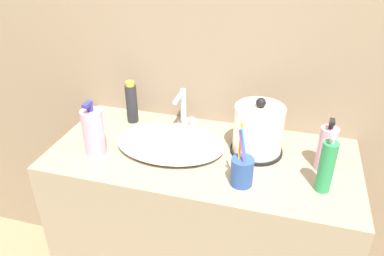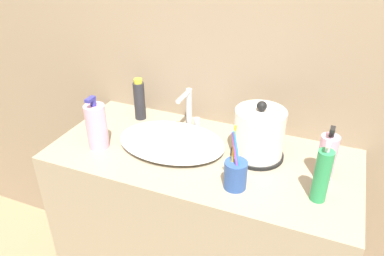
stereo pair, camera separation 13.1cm
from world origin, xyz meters
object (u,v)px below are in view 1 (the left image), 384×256
Objects in this scene: lotion_bottle at (326,148)px; hand_cream_bottle at (132,103)px; electric_kettle at (258,131)px; shampoo_bottle at (326,166)px; toothbrush_cup at (242,171)px; mouthwash_bottle at (93,132)px; faucet at (184,108)px.

lotion_bottle is 1.08× the size of hand_cream_bottle.
electric_kettle is 0.28m from shampoo_bottle.
hand_cream_bottle is at bearing 149.75° from toothbrush_cup.
shampoo_bottle reaches higher than hand_cream_bottle.
lotion_bottle is 0.80m from mouthwash_bottle.
electric_kettle is at bearing 144.77° from shampoo_bottle.
faucet is 0.91× the size of hand_cream_bottle.
electric_kettle is at bearing 83.46° from toothbrush_cup.
shampoo_bottle is at bearing -18.65° from hand_cream_bottle.
mouthwash_bottle reaches higher than faucet.
hand_cream_bottle is (-0.75, 0.25, -0.00)m from shampoo_bottle.
lotion_bottle is 0.12m from shampoo_bottle.
shampoo_bottle reaches higher than lotion_bottle.
mouthwash_bottle is (-0.78, -0.00, -0.00)m from shampoo_bottle.
lotion_bottle is 0.77m from hand_cream_bottle.
toothbrush_cup is 1.04× the size of shampoo_bottle.
mouthwash_bottle is (-0.56, -0.16, 0.00)m from electric_kettle.
toothbrush_cup reaches higher than shampoo_bottle.
lotion_bottle is at bearing 8.73° from mouthwash_bottle.
hand_cream_bottle reaches higher than faucet.
hand_cream_bottle is at bearing -178.35° from faucet.
mouthwash_bottle is at bearing -97.25° from hand_cream_bottle.
faucet is at bearing 1.65° from hand_cream_bottle.
faucet is 0.32m from electric_kettle.
shampoo_bottle is (0.23, -0.16, 0.00)m from electric_kettle.
hand_cream_bottle is at bearing 161.35° from shampoo_bottle.
electric_kettle is 1.12× the size of lotion_bottle.
toothbrush_cup is 1.22× the size of hand_cream_bottle.
mouthwash_bottle is at bearing -179.82° from shampoo_bottle.
shampoo_bottle is at bearing -35.23° from electric_kettle.
electric_kettle reaches higher than lotion_bottle.
mouthwash_bottle is (-0.79, -0.12, 0.01)m from lotion_bottle.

